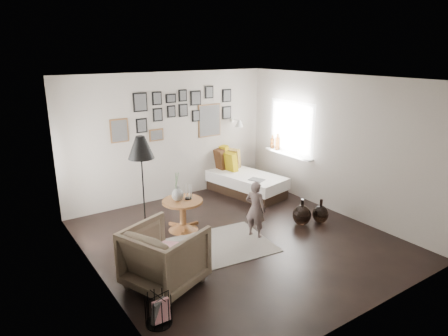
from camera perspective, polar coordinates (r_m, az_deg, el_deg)
ground at (r=6.71m, az=2.08°, el=-10.13°), size 4.80×4.80×0.00m
wall_back at (r=8.23m, az=-7.76°, el=4.42°), size 4.50×0.00×4.50m
wall_front at (r=4.64m, az=20.14°, el=-6.25°), size 4.50×0.00×4.50m
wall_left at (r=5.28m, az=-17.91°, el=-3.23°), size 0.00×4.80×4.80m
wall_right at (r=7.74m, az=15.77°, el=3.16°), size 0.00×4.80×4.80m
ceiling at (r=6.01m, az=2.34°, el=12.60°), size 4.80×4.80×0.00m
door_left at (r=6.47m, az=-20.68°, el=-2.21°), size 0.00×2.14×2.14m
window_right at (r=8.67m, az=8.53°, el=2.52°), size 0.15×1.32×1.30m
gallery_wall at (r=8.27m, az=-6.03°, el=7.65°), size 2.74×0.03×1.08m
wall_sconce at (r=8.77m, az=2.13°, el=6.39°), size 0.18×0.36×0.16m
rug at (r=6.47m, az=-1.25°, el=-11.17°), size 1.90×1.44×0.01m
pedestal_table at (r=6.97m, az=-5.88°, el=-6.85°), size 0.70×0.70×0.55m
vase at (r=6.79m, az=-6.66°, el=-3.47°), size 0.20×0.20×0.50m
candles at (r=6.87m, az=-5.17°, el=-3.44°), size 0.12×0.12×0.26m
daybed at (r=8.76m, az=2.29°, el=-1.51°), size 1.22×2.10×0.97m
magazine_on_daybed at (r=8.20m, az=4.69°, el=-1.68°), size 0.31×0.36×0.02m
armchair at (r=5.40m, az=-8.44°, el=-12.40°), size 1.18×1.16×0.83m
armchair_cushion at (r=5.42m, az=-8.42°, el=-11.51°), size 0.49×0.49×0.17m
floor_lamp at (r=6.28m, az=-11.78°, el=2.32°), size 0.41×0.41×1.75m
magazine_basket at (r=4.87m, az=-9.33°, el=-19.35°), size 0.34×0.34×0.36m
demijohn_large at (r=7.27m, az=11.04°, el=-6.62°), size 0.33×0.33×0.49m
demijohn_small at (r=7.44m, az=13.61°, el=-6.41°), size 0.29×0.29×0.45m
child at (r=6.64m, az=4.51°, el=-5.91°), size 0.36×0.42×0.97m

